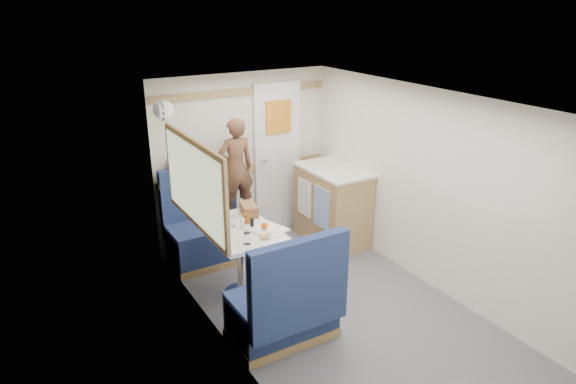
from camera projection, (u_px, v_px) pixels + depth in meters
floor at (355, 325)px, 4.65m from camera, size 4.50×4.50×0.00m
ceiling at (367, 106)px, 3.94m from camera, size 4.50×4.50×0.00m
wall_back at (243, 157)px, 6.11m from camera, size 2.20×0.02×2.00m
wall_left at (242, 256)px, 3.77m from camera, size 0.02×4.50×2.00m
wall_right at (454, 200)px, 4.82m from camera, size 0.02×4.50×2.00m
oak_trim_low at (245, 170)px, 6.14m from camera, size 2.15×0.02×0.08m
oak_trim_high at (242, 92)px, 5.81m from camera, size 2.15×0.02×0.08m
side_window at (194, 184)px, 4.50m from camera, size 0.04×1.30×0.72m
rear_door at (278, 155)px, 6.30m from camera, size 0.62×0.12×1.86m
dinette_table at (241, 243)px, 4.95m from camera, size 0.62×0.92×0.72m
bench_far at (208, 234)px, 5.74m from camera, size 0.90×0.59×1.05m
bench_near at (286, 310)px, 4.34m from camera, size 0.90×0.59×1.05m
ledge at (196, 179)px, 5.74m from camera, size 0.90×0.14×0.04m
dome_light at (163, 110)px, 5.03m from camera, size 0.20×0.20×0.20m
galley_counter at (332, 205)px, 6.12m from camera, size 0.57×0.92×0.92m
person at (236, 168)px, 5.67m from camera, size 0.42×0.29×1.13m
duffel_bag at (193, 168)px, 5.67m from camera, size 0.49×0.25×0.23m
tray at (266, 229)px, 4.85m from camera, size 0.38×0.43×0.02m
orange_fruit at (264, 226)px, 4.82m from camera, size 0.07×0.07×0.07m
cheese_block at (266, 235)px, 4.68m from camera, size 0.10×0.06×0.03m
wine_glass at (225, 218)px, 4.81m from camera, size 0.08×0.08×0.17m
tumbler_left at (247, 238)px, 4.57m from camera, size 0.06×0.06×0.10m
tumbler_mid at (206, 213)px, 5.08m from camera, size 0.07×0.07×0.12m
tumbler_right at (232, 221)px, 4.91m from camera, size 0.06×0.06×0.10m
beer_glass at (247, 218)px, 4.98m from camera, size 0.06×0.06×0.10m
pepper_grinder at (252, 223)px, 4.88m from camera, size 0.04×0.04×0.10m
salt_grinder at (243, 224)px, 4.87m from camera, size 0.04×0.04×0.10m
bread_loaf at (249, 209)px, 5.19m from camera, size 0.20×0.29×0.11m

